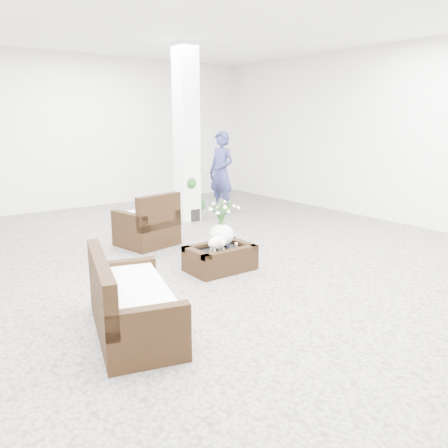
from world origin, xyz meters
TOP-DOWN VIEW (x-y plane):
  - ground at (0.00, 0.00)m, footprint 11.00×11.00m
  - column at (1.20, 2.80)m, footprint 0.40×0.40m
  - coffee_table at (-0.15, -0.21)m, footprint 0.90×0.60m
  - sheep_figurine at (-0.27, -0.31)m, footprint 0.28×0.23m
  - planter_narcissus at (-0.05, -0.11)m, footprint 0.44×0.44m
  - tealight at (0.15, -0.19)m, footprint 0.04×0.04m
  - armchair at (-0.37, 1.57)m, footprint 0.98×0.95m
  - loveseat at (-1.93, -1.25)m, footprint 1.09×1.63m
  - topiary at (1.26, 2.75)m, footprint 0.42×0.42m
  - shopper at (2.19, 2.97)m, footprint 0.55×0.73m

SIDE VIEW (x-z plane):
  - ground at x=0.00m, z-range 0.00..0.00m
  - coffee_table at x=-0.15m, z-range 0.00..0.31m
  - tealight at x=0.15m, z-range 0.31..0.34m
  - loveseat at x=-1.93m, z-range 0.00..0.80m
  - sheep_figurine at x=-0.27m, z-range 0.31..0.52m
  - armchair at x=-0.37m, z-range 0.00..0.89m
  - planter_narcissus at x=-0.05m, z-range 0.31..1.11m
  - topiary at x=1.26m, z-range 0.00..1.57m
  - shopper at x=2.19m, z-range 0.00..1.80m
  - column at x=1.20m, z-range 0.00..3.50m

